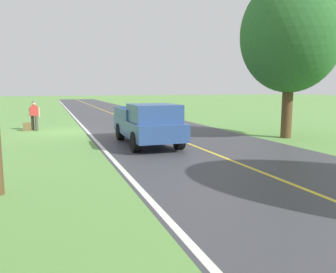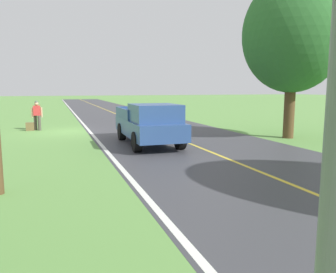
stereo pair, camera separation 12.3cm
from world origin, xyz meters
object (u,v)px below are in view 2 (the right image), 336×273
(pickup_truck_passing, at_px, (150,123))
(tree_far_side_near, at_px, (293,35))
(suitcase_carried, at_px, (30,127))
(hitchhiker_walking, at_px, (37,114))

(pickup_truck_passing, relative_size, tree_far_side_near, 0.69)
(suitcase_carried, height_order, tree_far_side_near, tree_far_side_near)
(suitcase_carried, xyz_separation_m, pickup_truck_passing, (-5.30, 7.12, 0.73))
(suitcase_carried, xyz_separation_m, tree_far_side_near, (-12.44, 7.35, 4.77))
(hitchhiker_walking, distance_m, pickup_truck_passing, 8.71)
(hitchhiker_walking, bearing_deg, tree_far_side_near, 148.26)
(pickup_truck_passing, bearing_deg, tree_far_side_near, 178.20)
(hitchhiker_walking, height_order, tree_far_side_near, tree_far_side_near)
(hitchhiker_walking, distance_m, suitcase_carried, 0.85)
(suitcase_carried, bearing_deg, hitchhiker_walking, 100.86)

